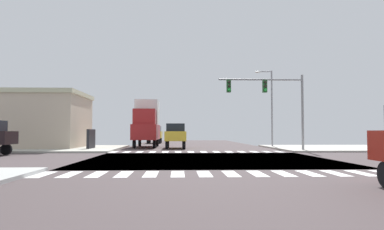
% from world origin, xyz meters
% --- Properties ---
extents(ground, '(90.00, 90.00, 0.05)m').
position_xyz_m(ground, '(0.00, 0.00, -0.03)').
color(ground, '#453A3C').
extents(sidewalk_corner_ne, '(12.00, 12.00, 0.14)m').
position_xyz_m(sidewalk_corner_ne, '(13.00, 12.00, 0.07)').
color(sidewalk_corner_ne, '#B2ADA3').
rests_on(sidewalk_corner_ne, ground).
extents(sidewalk_corner_nw, '(12.00, 12.00, 0.14)m').
position_xyz_m(sidewalk_corner_nw, '(-13.00, 12.00, 0.07)').
color(sidewalk_corner_nw, '#ADADA0').
rests_on(sidewalk_corner_nw, ground).
extents(crosswalk_near, '(13.50, 2.00, 0.01)m').
position_xyz_m(crosswalk_near, '(-0.25, -7.30, 0.00)').
color(crosswalk_near, silver).
rests_on(crosswalk_near, ground).
extents(crosswalk_far, '(13.50, 2.00, 0.01)m').
position_xyz_m(crosswalk_far, '(-0.25, 7.30, 0.00)').
color(crosswalk_far, silver).
rests_on(crosswalk_far, ground).
extents(traffic_signal_mast, '(6.95, 0.55, 6.22)m').
position_xyz_m(traffic_signal_mast, '(5.63, 7.77, 4.61)').
color(traffic_signal_mast, gray).
rests_on(traffic_signal_mast, ground).
extents(street_lamp, '(1.78, 0.32, 7.79)m').
position_xyz_m(street_lamp, '(7.48, 14.91, 4.68)').
color(street_lamp, gray).
rests_on(street_lamp, ground).
extents(bank_building, '(16.59, 7.89, 5.29)m').
position_xyz_m(bank_building, '(-18.22, 13.41, 2.65)').
color(bank_building, '#C1AE97').
rests_on(bank_building, ground).
extents(suv_nearside_1, '(1.96, 4.60, 2.34)m').
position_xyz_m(suv_nearside_1, '(-5.00, 28.27, 1.39)').
color(suv_nearside_1, black).
rests_on(suv_nearside_1, ground).
extents(suv_crossing_2, '(1.96, 4.60, 2.34)m').
position_xyz_m(suv_crossing_2, '(-2.00, 13.35, 1.39)').
color(suv_crossing_2, black).
rests_on(suv_crossing_2, ground).
extents(box_truck_outer_2, '(2.40, 7.20, 4.85)m').
position_xyz_m(box_truck_outer_2, '(-5.00, 16.30, 2.56)').
color(box_truck_outer_2, black).
rests_on(box_truck_outer_2, ground).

